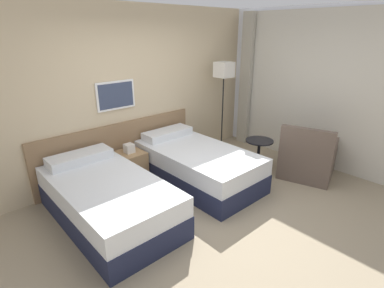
{
  "coord_description": "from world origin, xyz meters",
  "views": [
    {
      "loc": [
        -2.53,
        -2.3,
        2.31
      ],
      "look_at": [
        0.27,
        0.79,
        0.71
      ],
      "focal_mm": 28.0,
      "sensor_mm": 36.0,
      "label": 1
    }
  ],
  "objects": [
    {
      "name": "wall_window",
      "position": [
        2.57,
        -0.19,
        1.34
      ],
      "size": [
        0.21,
        4.41,
        2.7
      ],
      "color": "white",
      "rests_on": "ground_plane"
    },
    {
      "name": "armchair",
      "position": [
        1.96,
        -0.21,
        0.29
      ],
      "size": [
        1.04,
        1.01,
        0.92
      ],
      "rotation": [
        0.0,
        0.0,
        1.88
      ],
      "color": "brown",
      "rests_on": "ground_plane"
    },
    {
      "name": "bed_near_window",
      "position": [
        0.45,
        0.87,
        0.29
      ],
      "size": [
        1.09,
        2.03,
        0.69
      ],
      "color": "#1E233D",
      "rests_on": "ground_plane"
    },
    {
      "name": "bed_near_door",
      "position": [
        -1.1,
        0.87,
        0.29
      ],
      "size": [
        1.09,
        2.03,
        0.69
      ],
      "color": "#1E233D",
      "rests_on": "ground_plane"
    },
    {
      "name": "side_table",
      "position": [
        1.5,
        0.44,
        0.4
      ],
      "size": [
        0.47,
        0.47,
        0.56
      ],
      "color": "black",
      "rests_on": "ground_plane"
    },
    {
      "name": "floor_lamp",
      "position": [
        1.69,
        1.48,
        1.53
      ],
      "size": [
        0.29,
        0.29,
        1.76
      ],
      "color": "black",
      "rests_on": "ground_plane"
    },
    {
      "name": "nightstand",
      "position": [
        -0.33,
        1.61,
        0.25
      ],
      "size": [
        0.42,
        0.44,
        0.63
      ],
      "color": "#9E7A51",
      "rests_on": "ground_plane"
    },
    {
      "name": "wall_headboard",
      "position": [
        -0.02,
        1.93,
        1.3
      ],
      "size": [
        10.0,
        0.1,
        2.7
      ],
      "color": "#C6B28E",
      "rests_on": "ground_plane"
    },
    {
      "name": "ground_plane",
      "position": [
        0.0,
        0.0,
        0.0
      ],
      "size": [
        16.0,
        16.0,
        0.0
      ],
      "primitive_type": "plane",
      "color": "gray"
    }
  ]
}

